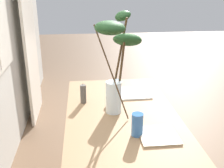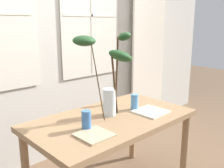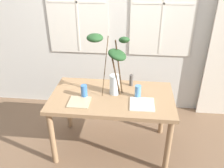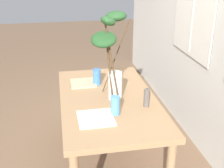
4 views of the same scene
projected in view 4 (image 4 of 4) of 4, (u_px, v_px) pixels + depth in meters
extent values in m
cube|color=#93704C|center=(108.00, 100.00, 2.47)|extent=(1.37, 0.78, 0.05)
cylinder|color=#93704C|center=(67.00, 108.00, 3.13)|extent=(0.06, 0.06, 0.70)
cylinder|color=#93704C|center=(128.00, 103.00, 3.24)|extent=(0.06, 0.06, 0.70)
cylinder|color=silver|center=(115.00, 86.00, 2.41)|extent=(0.11, 0.11, 0.23)
cylinder|color=silver|center=(115.00, 94.00, 2.44)|extent=(0.10, 0.10, 0.07)
cylinder|color=#47331E|center=(116.00, 57.00, 2.43)|extent=(0.06, 0.22, 0.62)
ellipsoid|color=#1E421E|center=(116.00, 16.00, 2.41)|extent=(0.21, 0.21, 0.09)
cylinder|color=#47331E|center=(112.00, 62.00, 2.27)|extent=(0.09, 0.12, 0.65)
ellipsoid|color=#1E421E|center=(108.00, 21.00, 2.10)|extent=(0.16, 0.17, 0.11)
cylinder|color=#47331E|center=(110.00, 70.00, 2.33)|extent=(0.11, 0.05, 0.50)
ellipsoid|color=#1E421E|center=(104.00, 39.00, 2.21)|extent=(0.26, 0.26, 0.17)
cylinder|color=#386BAD|center=(97.00, 77.00, 2.70)|extent=(0.07, 0.07, 0.14)
cylinder|color=#4C84BC|center=(115.00, 105.00, 2.18)|extent=(0.07, 0.07, 0.14)
cube|color=tan|center=(83.00, 83.00, 2.74)|extent=(0.23, 0.23, 0.01)
cube|color=silver|center=(96.00, 118.00, 2.14)|extent=(0.26, 0.26, 0.01)
cylinder|color=#514C47|center=(147.00, 98.00, 2.30)|extent=(0.04, 0.04, 0.14)
cylinder|color=black|center=(147.00, 89.00, 2.27)|extent=(0.00, 0.00, 0.01)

